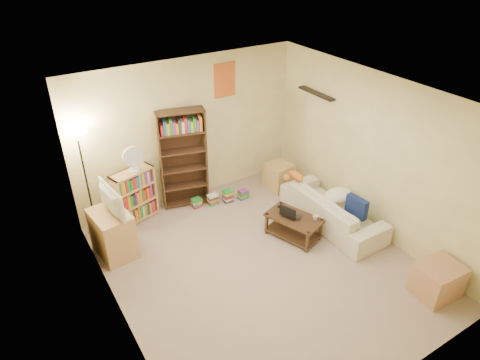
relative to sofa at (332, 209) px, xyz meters
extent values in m
plane|color=tan|center=(-1.55, -0.25, -0.27)|extent=(4.50, 4.50, 0.00)
cube|color=#FEF2AB|center=(-1.55, 2.00, 0.98)|extent=(4.00, 0.04, 2.50)
cube|color=#FEF2AB|center=(-1.55, -2.50, 0.98)|extent=(4.00, 0.04, 2.50)
cube|color=#FEF2AB|center=(-3.55, -0.25, 0.98)|extent=(0.04, 4.50, 2.50)
cube|color=#FEF2AB|center=(0.45, -0.25, 0.98)|extent=(0.04, 4.50, 2.50)
cube|color=silver|center=(-1.55, -0.25, 2.23)|extent=(4.00, 4.50, 0.04)
cube|color=red|center=(-0.83, 1.99, 1.75)|extent=(0.40, 0.02, 0.58)
cube|color=black|center=(0.37, 1.05, 1.58)|extent=(0.12, 0.80, 0.03)
imported|color=beige|center=(0.00, 0.00, 0.00)|extent=(1.87, 0.74, 0.55)
cube|color=navy|center=(0.09, -0.40, 0.25)|extent=(0.14, 0.37, 0.32)
ellipsoid|color=white|center=(0.13, 0.05, 0.20)|extent=(0.50, 0.36, 0.22)
ellipsoid|color=orange|center=(-0.21, 0.72, 0.34)|extent=(0.34, 0.15, 0.14)
sphere|color=orange|center=(-0.41, 0.72, 0.36)|extent=(0.12, 0.12, 0.12)
cube|color=#3E2B17|center=(-0.75, 0.05, 0.08)|extent=(0.72, 0.95, 0.04)
cube|color=#3E2B17|center=(-0.75, 0.05, -0.20)|extent=(0.69, 0.90, 0.03)
cube|color=#3E2B17|center=(-0.81, -0.36, -0.09)|extent=(0.04, 0.04, 0.37)
cube|color=#3E2B17|center=(-0.44, -0.23, -0.09)|extent=(0.04, 0.04, 0.37)
cube|color=#3E2B17|center=(-1.06, 0.33, -0.09)|extent=(0.04, 0.04, 0.37)
cube|color=#3E2B17|center=(-0.69, 0.47, -0.09)|extent=(0.04, 0.04, 0.37)
imported|color=black|center=(-0.75, 0.12, 0.11)|extent=(0.52, 0.51, 0.03)
cube|color=white|center=(-0.87, 0.08, 0.21)|extent=(0.10, 0.27, 0.19)
imported|color=silver|center=(-0.53, -0.17, 0.14)|extent=(0.12, 0.12, 0.08)
cube|color=black|center=(-0.76, 0.35, 0.11)|extent=(0.13, 0.15, 0.02)
cube|color=tan|center=(-3.25, 1.13, 0.08)|extent=(0.55, 0.72, 0.72)
imported|color=black|center=(-3.25, 1.13, 0.65)|extent=(0.75, 0.27, 0.42)
cube|color=#44301A|center=(-1.77, 1.80, 0.60)|extent=(0.82, 0.45, 1.74)
cube|color=tan|center=(-2.67, 1.80, 0.18)|extent=(0.76, 0.47, 0.91)
cylinder|color=silver|center=(-2.62, 1.78, 0.66)|extent=(0.18, 0.18, 0.04)
cylinder|color=silver|center=(-2.62, 1.78, 0.76)|extent=(0.02, 0.02, 0.18)
cylinder|color=silver|center=(-2.62, 1.75, 0.92)|extent=(0.32, 0.06, 0.32)
cylinder|color=black|center=(-3.35, 1.80, -0.26)|extent=(0.26, 0.26, 0.03)
cylinder|color=black|center=(-3.35, 1.80, 0.55)|extent=(0.03, 0.03, 1.64)
cone|color=#FFEFC6|center=(-3.35, 1.80, 1.40)|extent=(0.29, 0.29, 0.13)
cube|color=tan|center=(-0.08, 1.37, -0.03)|extent=(0.49, 0.49, 0.49)
cube|color=tan|center=(0.10, -1.91, -0.04)|extent=(0.59, 0.51, 0.47)
cube|color=red|center=(-1.67, 1.59, -0.19)|extent=(0.18, 0.14, 0.16)
cube|color=#1966B2|center=(-1.39, 1.53, -0.18)|extent=(0.18, 0.14, 0.19)
cube|color=gold|center=(-1.11, 1.46, -0.16)|extent=(0.18, 0.14, 0.22)
cube|color=#268C33|center=(-0.84, 1.40, -0.19)|extent=(0.18, 0.14, 0.17)
camera|label=1|loc=(-4.29, -4.07, 3.94)|focal=32.00mm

